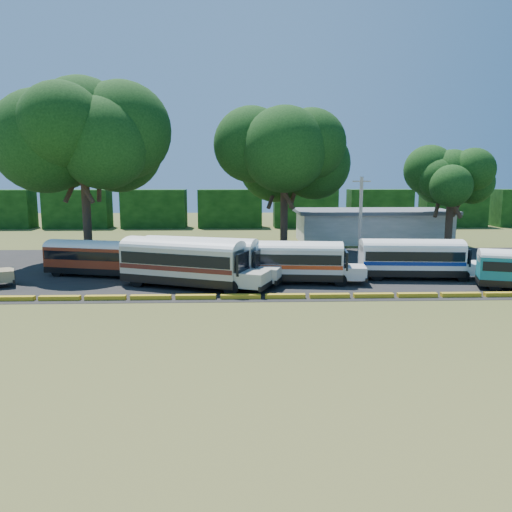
{
  "coord_description": "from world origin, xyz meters",
  "views": [
    {
      "loc": [
        1.42,
        -31.61,
        8.17
      ],
      "look_at": [
        2.7,
        6.0,
        2.1
      ],
      "focal_mm": 35.0,
      "sensor_mm": 36.0,
      "label": 1
    }
  ],
  "objects_px": {
    "bus_red": "(93,256)",
    "bus_cream_west": "(186,260)",
    "tree_west": "(82,128)",
    "bus_white_red": "(292,259)"
  },
  "relations": [
    {
      "from": "bus_red",
      "to": "bus_cream_west",
      "type": "distance_m",
      "value": 9.22
    },
    {
      "from": "bus_white_red",
      "to": "tree_west",
      "type": "xyz_separation_m",
      "value": [
        -18.53,
        10.43,
        10.74
      ]
    },
    {
      "from": "bus_red",
      "to": "bus_cream_west",
      "type": "bearing_deg",
      "value": -15.1
    },
    {
      "from": "bus_cream_west",
      "to": "bus_white_red",
      "type": "distance_m",
      "value": 8.09
    },
    {
      "from": "bus_cream_west",
      "to": "bus_white_red",
      "type": "height_order",
      "value": "bus_cream_west"
    },
    {
      "from": "bus_cream_west",
      "to": "bus_white_red",
      "type": "relative_size",
      "value": 1.12
    },
    {
      "from": "bus_red",
      "to": "bus_white_red",
      "type": "height_order",
      "value": "bus_white_red"
    },
    {
      "from": "bus_cream_west",
      "to": "tree_west",
      "type": "bearing_deg",
      "value": 153.65
    },
    {
      "from": "bus_red",
      "to": "bus_cream_west",
      "type": "relative_size",
      "value": 0.82
    },
    {
      "from": "bus_cream_west",
      "to": "bus_white_red",
      "type": "bearing_deg",
      "value": 31.19
    }
  ]
}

